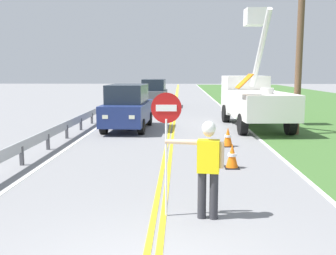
# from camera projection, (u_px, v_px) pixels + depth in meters

# --- Properties ---
(centerline_yellow_left) EXTENTS (0.11, 110.00, 0.01)m
(centerline_yellow_left) POSITION_uv_depth(u_px,v_px,m) (172.00, 115.00, 24.47)
(centerline_yellow_left) COLOR yellow
(centerline_yellow_left) RESTS_ON ground
(centerline_yellow_right) EXTENTS (0.11, 110.00, 0.01)m
(centerline_yellow_right) POSITION_uv_depth(u_px,v_px,m) (175.00, 115.00, 24.46)
(centerline_yellow_right) COLOR yellow
(centerline_yellow_right) RESTS_ON ground
(edge_line_right) EXTENTS (0.12, 110.00, 0.01)m
(edge_line_right) POSITION_uv_depth(u_px,v_px,m) (232.00, 115.00, 24.36)
(edge_line_right) COLOR silver
(edge_line_right) RESTS_ON ground
(edge_line_left) EXTENTS (0.12, 110.00, 0.01)m
(edge_line_left) POSITION_uv_depth(u_px,v_px,m) (116.00, 115.00, 24.58)
(edge_line_left) COLOR silver
(edge_line_left) RESTS_ON ground
(flagger_worker) EXTENTS (1.08, 0.31, 1.83)m
(flagger_worker) POSITION_uv_depth(u_px,v_px,m) (208.00, 163.00, 7.17)
(flagger_worker) COLOR #2D2D33
(flagger_worker) RESTS_ON ground
(stop_sign_paddle) EXTENTS (0.56, 0.04, 2.33)m
(stop_sign_paddle) POSITION_uv_depth(u_px,v_px,m) (166.00, 126.00, 7.20)
(stop_sign_paddle) COLOR silver
(stop_sign_paddle) RESTS_ON ground
(utility_bucket_truck) EXTENTS (2.67, 6.91, 5.68)m
(utility_bucket_truck) POSITION_uv_depth(u_px,v_px,m) (253.00, 98.00, 19.17)
(utility_bucket_truck) COLOR white
(utility_bucket_truck) RESTS_ON ground
(oncoming_suv_nearest) EXTENTS (2.04, 4.66, 2.10)m
(oncoming_suv_nearest) POSITION_uv_depth(u_px,v_px,m) (128.00, 107.00, 18.28)
(oncoming_suv_nearest) COLOR navy
(oncoming_suv_nearest) RESTS_ON ground
(oncoming_suv_second) EXTENTS (1.96, 4.63, 2.10)m
(oncoming_suv_second) POSITION_uv_depth(u_px,v_px,m) (154.00, 93.00, 29.85)
(oncoming_suv_second) COLOR #4C5156
(oncoming_suv_second) RESTS_ON ground
(utility_pole_near) EXTENTS (1.80, 0.28, 7.76)m
(utility_pole_near) POSITION_uv_depth(u_px,v_px,m) (300.00, 39.00, 16.46)
(utility_pole_near) COLOR brown
(utility_pole_near) RESTS_ON ground
(traffic_cone_lead) EXTENTS (0.40, 0.40, 0.70)m
(traffic_cone_lead) POSITION_uv_depth(u_px,v_px,m) (232.00, 156.00, 11.04)
(traffic_cone_lead) COLOR orange
(traffic_cone_lead) RESTS_ON ground
(traffic_cone_mid) EXTENTS (0.40, 0.40, 0.70)m
(traffic_cone_mid) POSITION_uv_depth(u_px,v_px,m) (228.00, 137.00, 14.21)
(traffic_cone_mid) COLOR orange
(traffic_cone_mid) RESTS_ON ground
(guardrail_left_shoulder) EXTENTS (0.10, 32.00, 0.71)m
(guardrail_left_shoulder) POSITION_uv_depth(u_px,v_px,m) (87.00, 116.00, 19.27)
(guardrail_left_shoulder) COLOR #9EA0A3
(guardrail_left_shoulder) RESTS_ON ground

